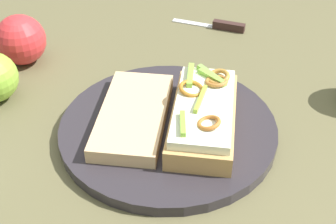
{
  "coord_description": "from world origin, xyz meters",
  "views": [
    {
      "loc": [
        0.13,
        -0.46,
        0.41
      ],
      "look_at": [
        0.0,
        0.0,
        0.04
      ],
      "focal_mm": 50.0,
      "sensor_mm": 36.0,
      "label": 1
    }
  ],
  "objects_px": {
    "sandwich": "(204,114)",
    "bread_slice_side": "(133,115)",
    "apple_1": "(21,40)",
    "plate": "(168,128)",
    "knife": "(220,25)"
  },
  "relations": [
    {
      "from": "sandwich",
      "to": "bread_slice_side",
      "type": "height_order",
      "value": "sandwich"
    },
    {
      "from": "sandwich",
      "to": "apple_1",
      "type": "height_order",
      "value": "apple_1"
    },
    {
      "from": "plate",
      "to": "apple_1",
      "type": "height_order",
      "value": "apple_1"
    },
    {
      "from": "apple_1",
      "to": "knife",
      "type": "height_order",
      "value": "apple_1"
    },
    {
      "from": "knife",
      "to": "bread_slice_side",
      "type": "bearing_deg",
      "value": 84.19
    },
    {
      "from": "bread_slice_side",
      "to": "plate",
      "type": "bearing_deg",
      "value": 89.2
    },
    {
      "from": "sandwich",
      "to": "knife",
      "type": "height_order",
      "value": "sandwich"
    },
    {
      "from": "plate",
      "to": "bread_slice_side",
      "type": "relative_size",
      "value": 1.66
    },
    {
      "from": "plate",
      "to": "apple_1",
      "type": "distance_m",
      "value": 0.3
    },
    {
      "from": "sandwich",
      "to": "bread_slice_side",
      "type": "relative_size",
      "value": 1.06
    },
    {
      "from": "bread_slice_side",
      "to": "apple_1",
      "type": "xyz_separation_m",
      "value": [
        -0.23,
        0.12,
        0.02
      ]
    },
    {
      "from": "bread_slice_side",
      "to": "sandwich",
      "type": "bearing_deg",
      "value": 90.17
    },
    {
      "from": "apple_1",
      "to": "plate",
      "type": "bearing_deg",
      "value": -21.99
    },
    {
      "from": "sandwich",
      "to": "knife",
      "type": "relative_size",
      "value": 1.34
    },
    {
      "from": "plate",
      "to": "sandwich",
      "type": "distance_m",
      "value": 0.05
    }
  ]
}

